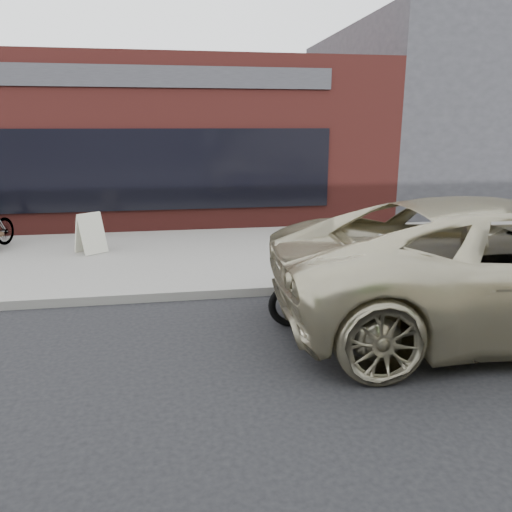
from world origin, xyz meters
TOP-DOWN VIEW (x-y plane):
  - ground at (0.00, 0.00)m, footprint 120.00×120.00m
  - near_sidewalk at (0.00, 7.00)m, footprint 44.00×6.00m
  - storefront at (-2.00, 13.98)m, footprint 14.00×10.07m
  - neighbour_building at (10.00, 14.00)m, footprint 10.00×10.00m
  - motorcycle at (1.11, 2.59)m, footprint 2.07×0.67m
  - minivan at (3.50, 2.14)m, footprint 6.75×3.47m
  - sandwich_sign at (-2.81, 6.97)m, footprint 0.72×0.71m

SIDE VIEW (x-z plane):
  - ground at x=0.00m, z-range 0.00..0.00m
  - near_sidewalk at x=0.00m, z-range 0.00..0.15m
  - motorcycle at x=1.11m, z-range -0.09..1.22m
  - sandwich_sign at x=-2.81m, z-range 0.15..1.00m
  - minivan at x=3.50m, z-range 0.00..1.82m
  - storefront at x=-2.00m, z-range 0.00..4.50m
  - neighbour_building at x=10.00m, z-range 0.00..6.00m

